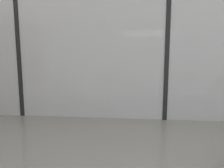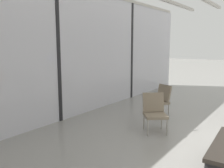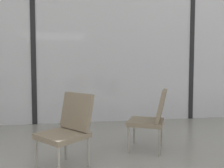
# 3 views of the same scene
# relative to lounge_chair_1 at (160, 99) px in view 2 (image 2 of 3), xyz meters

# --- Properties ---
(glass_curtain_wall) EXTENTS (14.00, 0.08, 3.42)m
(glass_curtain_wall) POSITION_rel_lounge_chair_1_xyz_m (-1.89, 1.95, 1.21)
(glass_curtain_wall) COLOR silver
(glass_curtain_wall) RESTS_ON ground
(window_mullion_1) EXTENTS (0.10, 0.12, 3.42)m
(window_mullion_1) POSITION_rel_lounge_chair_1_xyz_m (-1.89, 1.95, 1.21)
(window_mullion_1) COLOR black
(window_mullion_1) RESTS_ON ground
(window_mullion_2) EXTENTS (0.10, 0.12, 3.42)m
(window_mullion_2) POSITION_rel_lounge_chair_1_xyz_m (1.61, 1.95, 1.21)
(window_mullion_2) COLOR black
(window_mullion_2) RESTS_ON ground
(lounge_chair_1) EXTENTS (0.68, 0.66, 0.87)m
(lounge_chair_1) POSITION_rel_lounge_chair_1_xyz_m (0.00, 0.00, 0.00)
(lounge_chair_1) COLOR #7F705B
(lounge_chair_1) RESTS_ON ground
(lounge_chair_6) EXTENTS (0.71, 0.71, 0.87)m
(lounge_chair_6) POSITION_rel_lounge_chair_1_xyz_m (-1.16, -0.39, 0.00)
(lounge_chair_6) COLOR #7F705B
(lounge_chair_6) RESTS_ON ground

